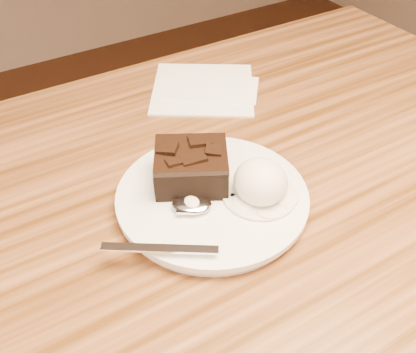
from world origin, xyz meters
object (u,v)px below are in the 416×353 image
ice_cream_scoop (261,182)px  plate (212,199)px  napkin (203,88)px  spoon (192,205)px  brownie (191,169)px

ice_cream_scoop → plate: bearing=144.8°
ice_cream_scoop → napkin: bearing=72.8°
plate → spoon: bearing=-163.5°
plate → brownie: bearing=107.1°
brownie → ice_cream_scoop: ice_cream_scoop is taller
ice_cream_scoop → spoon: 0.09m
spoon → ice_cream_scoop: bearing=-72.1°
brownie → napkin: brownie is taller
plate → ice_cream_scoop: 0.07m
ice_cream_scoop → spoon: ice_cream_scoop is taller
plate → brownie: size_ratio=2.69×
plate → ice_cream_scoop: bearing=-35.2°
plate → napkin: (0.13, 0.25, -0.01)m
plate → spoon: spoon is taller
brownie → napkin: (0.14, 0.21, -0.04)m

